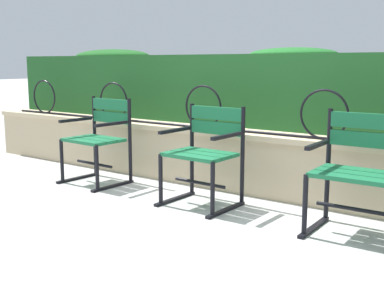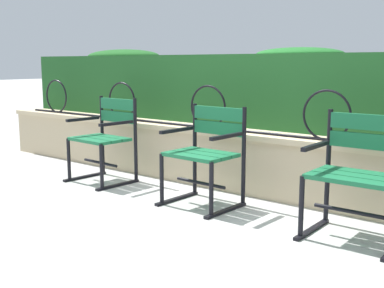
% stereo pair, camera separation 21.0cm
% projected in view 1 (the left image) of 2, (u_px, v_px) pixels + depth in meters
% --- Properties ---
extents(ground_plane, '(60.00, 60.00, 0.00)m').
position_uv_depth(ground_plane, '(184.00, 214.00, 3.91)').
color(ground_plane, '#ADADA8').
extents(stone_wall, '(7.08, 0.41, 0.56)m').
position_uv_depth(stone_wall, '(242.00, 160.00, 4.60)').
color(stone_wall, tan).
rests_on(stone_wall, ground).
extents(iron_arch_fence, '(6.55, 0.02, 0.42)m').
position_uv_depth(iron_arch_fence, '(209.00, 111.00, 4.66)').
color(iron_arch_fence, black).
rests_on(iron_arch_fence, stone_wall).
extents(hedge_row, '(6.94, 0.68, 0.80)m').
position_uv_depth(hedge_row, '(266.00, 88.00, 4.93)').
color(hedge_row, '#1E5123').
rests_on(hedge_row, stone_wall).
extents(park_chair_left, '(0.60, 0.55, 0.85)m').
position_uv_depth(park_chair_left, '(99.00, 137.00, 4.88)').
color(park_chair_left, '#19663D').
rests_on(park_chair_left, ground).
extents(park_chair_centre, '(0.59, 0.54, 0.84)m').
position_uv_depth(park_chair_centre, '(205.00, 151.00, 4.11)').
color(park_chair_centre, '#19663D').
rests_on(park_chair_centre, ground).
extents(park_chair_right, '(0.63, 0.53, 0.86)m').
position_uv_depth(park_chair_right, '(361.00, 169.00, 3.37)').
color(park_chair_right, '#19663D').
rests_on(park_chair_right, ground).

